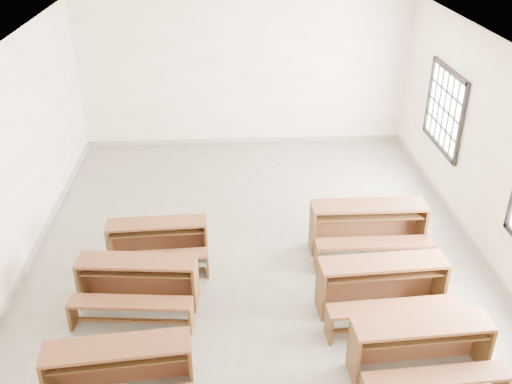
{
  "coord_description": "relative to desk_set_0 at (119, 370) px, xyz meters",
  "views": [
    {
      "loc": [
        -0.43,
        -7.59,
        5.08
      ],
      "look_at": [
        0.0,
        0.0,
        1.0
      ],
      "focal_mm": 40.0,
      "sensor_mm": 36.0,
      "label": 1
    }
  ],
  "objects": [
    {
      "name": "room",
      "position": [
        1.76,
        2.94,
        1.72
      ],
      "size": [
        8.5,
        8.5,
        3.2
      ],
      "color": "gray",
      "rests_on": "ground"
    },
    {
      "name": "desk_set_0",
      "position": [
        0.0,
        0.0,
        0.0
      ],
      "size": [
        1.67,
        0.97,
        0.72
      ],
      "rotation": [
        0.0,
        0.0,
        0.09
      ],
      "color": "brown",
      "rests_on": "ground"
    },
    {
      "name": "desk_set_1",
      "position": [
        -0.0,
        1.61,
        -0.0
      ],
      "size": [
        1.66,
        0.97,
        0.71
      ],
      "rotation": [
        0.0,
        0.0,
        -0.1
      ],
      "color": "brown",
      "rests_on": "ground"
    },
    {
      "name": "desk_set_2",
      "position": [
        0.17,
        2.65,
        -0.03
      ],
      "size": [
        1.53,
        0.84,
        0.67
      ],
      "rotation": [
        0.0,
        0.0,
        0.05
      ],
      "color": "brown",
      "rests_on": "ground"
    },
    {
      "name": "desk_set_3",
      "position": [
        3.42,
        0.16,
        0.0
      ],
      "size": [
        1.65,
        0.92,
        0.72
      ],
      "rotation": [
        0.0,
        0.0,
        0.06
      ],
      "color": "brown",
      "rests_on": "ground"
    },
    {
      "name": "desk_set_4",
      "position": [
        3.26,
        1.32,
        0.02
      ],
      "size": [
        1.74,
        0.98,
        0.76
      ],
      "rotation": [
        0.0,
        0.0,
        0.06
      ],
      "color": "brown",
      "rests_on": "ground"
    },
    {
      "name": "desk_set_5",
      "position": [
        3.41,
        2.78,
        0.04
      ],
      "size": [
        1.77,
        0.92,
        0.79
      ],
      "rotation": [
        0.0,
        0.0,
        -0.0
      ],
      "color": "brown",
      "rests_on": "ground"
    }
  ]
}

